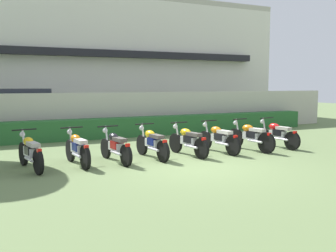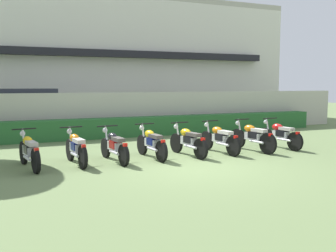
# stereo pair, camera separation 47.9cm
# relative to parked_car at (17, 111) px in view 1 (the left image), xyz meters

# --- Properties ---
(ground) EXTENTS (60.00, 60.00, 0.00)m
(ground) POSITION_rel_parked_car_xyz_m (3.46, -9.10, -0.94)
(ground) COLOR #607547
(building) EXTENTS (23.72, 6.50, 6.90)m
(building) POSITION_rel_parked_car_xyz_m (3.46, 5.25, 2.52)
(building) COLOR silver
(building) RESTS_ON ground
(compound_wall) EXTENTS (22.54, 0.30, 1.74)m
(compound_wall) POSITION_rel_parked_car_xyz_m (3.46, -2.24, -0.07)
(compound_wall) COLOR #BCB7A8
(compound_wall) RESTS_ON ground
(hedge_row) EXTENTS (18.03, 0.70, 0.76)m
(hedge_row) POSITION_rel_parked_car_xyz_m (3.46, -2.94, -0.56)
(hedge_row) COLOR #28602D
(hedge_row) RESTS_ON ground
(parked_car) EXTENTS (4.71, 2.58, 1.89)m
(parked_car) POSITION_rel_parked_car_xyz_m (0.00, 0.00, 0.00)
(parked_car) COLOR #9EA3A8
(parked_car) RESTS_ON ground
(motorcycle_in_row_0) EXTENTS (0.60, 1.87, 0.96)m
(motorcycle_in_row_0) POSITION_rel_parked_car_xyz_m (-0.39, -7.61, -0.49)
(motorcycle_in_row_0) COLOR black
(motorcycle_in_row_0) RESTS_ON ground
(motorcycle_in_row_1) EXTENTS (0.60, 1.80, 0.95)m
(motorcycle_in_row_1) POSITION_rel_parked_car_xyz_m (0.76, -7.59, -0.49)
(motorcycle_in_row_1) COLOR black
(motorcycle_in_row_1) RESTS_ON ground
(motorcycle_in_row_2) EXTENTS (0.60, 1.87, 0.94)m
(motorcycle_in_row_2) POSITION_rel_parked_car_xyz_m (1.77, -7.62, -0.50)
(motorcycle_in_row_2) COLOR black
(motorcycle_in_row_2) RESTS_ON ground
(motorcycle_in_row_3) EXTENTS (0.60, 1.85, 0.95)m
(motorcycle_in_row_3) POSITION_rel_parked_car_xyz_m (2.86, -7.57, -0.49)
(motorcycle_in_row_3) COLOR black
(motorcycle_in_row_3) RESTS_ON ground
(motorcycle_in_row_4) EXTENTS (0.60, 1.84, 0.95)m
(motorcycle_in_row_4) POSITION_rel_parked_car_xyz_m (3.97, -7.64, -0.49)
(motorcycle_in_row_4) COLOR black
(motorcycle_in_row_4) RESTS_ON ground
(motorcycle_in_row_5) EXTENTS (0.60, 1.91, 0.95)m
(motorcycle_in_row_5) POSITION_rel_parked_car_xyz_m (5.06, -7.59, -0.49)
(motorcycle_in_row_5) COLOR black
(motorcycle_in_row_5) RESTS_ON ground
(motorcycle_in_row_6) EXTENTS (0.60, 1.93, 0.98)m
(motorcycle_in_row_6) POSITION_rel_parked_car_xyz_m (6.15, -7.73, -0.48)
(motorcycle_in_row_6) COLOR black
(motorcycle_in_row_6) RESTS_ON ground
(motorcycle_in_row_7) EXTENTS (0.60, 1.90, 0.96)m
(motorcycle_in_row_7) POSITION_rel_parked_car_xyz_m (7.32, -7.61, -0.49)
(motorcycle_in_row_7) COLOR black
(motorcycle_in_row_7) RESTS_ON ground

